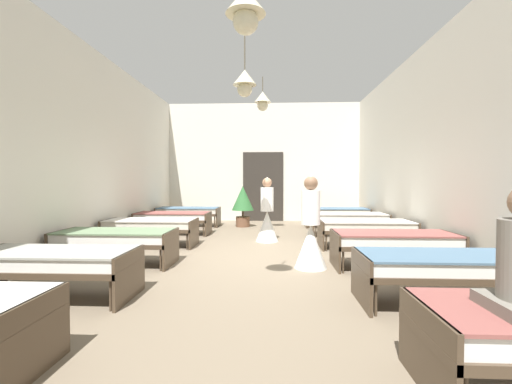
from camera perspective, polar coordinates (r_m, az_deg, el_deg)
The scene contains 15 objects.
ground_plane at distance 6.57m, azimuth -0.21°, elevation -10.88°, with size 7.24×11.88×0.10m, color #7A6B56.
room_shell at distance 7.82m, azimuth 0.32°, elevation 6.70°, with size 7.04×11.48×4.11m.
bed_left_row_1 at distance 4.81m, azimuth -30.59°, elevation -9.91°, with size 1.90×0.84×0.57m.
bed_right_row_1 at distance 4.48m, azimuth 28.83°, elevation -10.73°, with size 1.90×0.84×0.57m.
bed_left_row_2 at distance 6.23m, azimuth -22.16°, elevation -7.14°, with size 1.90×0.84×0.57m.
bed_right_row_2 at distance 5.98m, azimuth 21.82°, elevation -7.51°, with size 1.90×0.84×0.57m.
bed_left_row_3 at distance 7.74m, azimuth -16.99°, elevation -5.35°, with size 1.90×0.84×0.57m.
bed_right_row_3 at distance 7.54m, azimuth 17.71°, elevation -5.55°, with size 1.90×0.84×0.57m.
bed_left_row_4 at distance 9.29m, azimuth -13.55°, elevation -4.13°, with size 1.90×0.84×0.57m.
bed_right_row_4 at distance 9.13m, azimuth 15.04°, elevation -4.24°, with size 1.90×0.84×0.57m.
bed_left_row_5 at distance 10.88m, azimuth -11.11°, elevation -3.25°, with size 1.90×0.84×0.57m.
bed_right_row_5 at distance 10.74m, azimuth 13.17°, elevation -3.33°, with size 1.90×0.84×0.57m.
nurse_near_aisle at distance 5.61m, azimuth 9.03°, elevation -7.07°, with size 0.52×0.52×1.49m.
nurse_mid_aisle at distance 7.97m, azimuth 1.85°, elevation -4.41°, with size 0.52×0.52×1.49m.
potted_plant at distance 10.49m, azimuth -2.20°, elevation -1.56°, with size 0.67×0.67×1.25m.
Camera 1 is at (0.33, -6.40, 1.40)m, focal length 24.16 mm.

